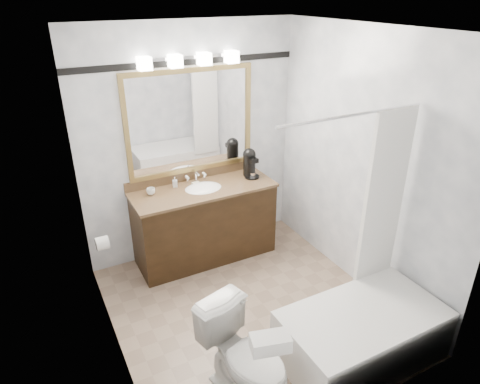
{
  "coord_description": "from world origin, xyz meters",
  "views": [
    {
      "loc": [
        -1.56,
        -2.78,
        2.77
      ],
      "look_at": [
        0.09,
        0.35,
        1.07
      ],
      "focal_mm": 32.0,
      "sensor_mm": 36.0,
      "label": 1
    }
  ],
  "objects": [
    {
      "name": "toilet",
      "position": [
        -0.48,
        -0.81,
        0.37
      ],
      "size": [
        0.58,
        0.8,
        0.73
      ],
      "primitive_type": "imported",
      "rotation": [
        0.0,
        0.0,
        0.26
      ],
      "color": "white",
      "rests_on": "ground"
    },
    {
      "name": "tp_roll",
      "position": [
        -1.14,
        0.66,
        0.7
      ],
      "size": [
        0.11,
        0.12,
        0.12
      ],
      "primitive_type": "cylinder",
      "rotation": [
        0.0,
        1.57,
        0.0
      ],
      "color": "white",
      "rests_on": "room"
    },
    {
      "name": "vanity",
      "position": [
        0.0,
        1.02,
        0.44
      ],
      "size": [
        1.53,
        0.58,
        0.97
      ],
      "color": "black",
      "rests_on": "ground"
    },
    {
      "name": "tissue_box",
      "position": [
        -0.48,
        -1.12,
        0.78
      ],
      "size": [
        0.27,
        0.2,
        0.1
      ],
      "primitive_type": "cube",
      "rotation": [
        0.0,
        0.0,
        -0.27
      ],
      "color": "white",
      "rests_on": "toilet"
    },
    {
      "name": "soap_bar",
      "position": [
        -0.04,
        1.13,
        0.86
      ],
      "size": [
        0.08,
        0.06,
        0.03
      ],
      "primitive_type": "cube",
      "rotation": [
        0.0,
        0.0,
        0.08
      ],
      "color": "beige",
      "rests_on": "vanity"
    },
    {
      "name": "soap_bottle_a",
      "position": [
        -0.25,
        1.19,
        0.9
      ],
      "size": [
        0.06,
        0.06,
        0.11
      ],
      "primitive_type": "imported",
      "rotation": [
        0.0,
        0.0,
        -0.29
      ],
      "color": "white",
      "rests_on": "vanity"
    },
    {
      "name": "room",
      "position": [
        0.0,
        0.0,
        1.25
      ],
      "size": [
        2.42,
        2.62,
        2.52
      ],
      "color": "#8B735E",
      "rests_on": "ground"
    },
    {
      "name": "vanity_light_bar",
      "position": [
        0.0,
        1.23,
        2.13
      ],
      "size": [
        1.02,
        0.14,
        0.12
      ],
      "color": "silver",
      "rests_on": "room"
    },
    {
      "name": "bathtub",
      "position": [
        0.55,
        -0.9,
        0.28
      ],
      "size": [
        1.3,
        0.75,
        1.96
      ],
      "color": "white",
      "rests_on": "ground"
    },
    {
      "name": "cup_left",
      "position": [
        -0.53,
        1.12,
        0.88
      ],
      "size": [
        0.11,
        0.11,
        0.07
      ],
      "primitive_type": "imported",
      "rotation": [
        0.0,
        0.0,
        -0.26
      ],
      "color": "white",
      "rests_on": "vanity"
    },
    {
      "name": "coffee_maker",
      "position": [
        0.59,
        1.07,
        1.02
      ],
      "size": [
        0.17,
        0.21,
        0.32
      ],
      "rotation": [
        0.0,
        0.0,
        0.07
      ],
      "color": "black",
      "rests_on": "vanity"
    },
    {
      "name": "accent_stripe",
      "position": [
        0.0,
        1.29,
        2.1
      ],
      "size": [
        2.4,
        0.01,
        0.06
      ],
      "primitive_type": "cube",
      "color": "black",
      "rests_on": "room"
    },
    {
      "name": "mirror",
      "position": [
        0.0,
        1.28,
        1.5
      ],
      "size": [
        1.4,
        0.04,
        1.1
      ],
      "color": "#A4864A",
      "rests_on": "room"
    }
  ]
}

